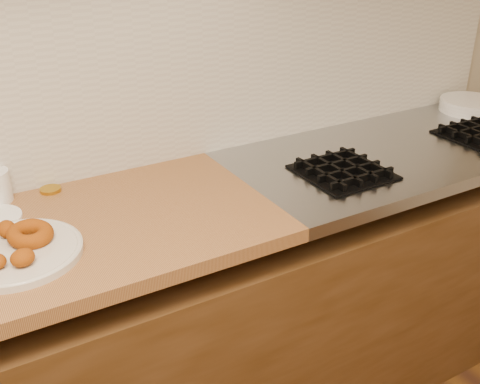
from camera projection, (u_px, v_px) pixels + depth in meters
name	position (u px, v px, depth m)	size (l,w,h in m)	color
wall_back	(30.00, 30.00, 1.50)	(4.00, 0.02, 2.70)	tan
base_cabinet	(104.00, 374.00, 1.69)	(3.60, 0.60, 0.77)	#55361D
stovetop	(405.00, 150.00, 1.99)	(1.30, 0.62, 0.04)	#9EA0A5
backsplash	(39.00, 86.00, 1.56)	(3.60, 0.02, 0.60)	beige
burner_grates	(418.00, 150.00, 1.90)	(0.91, 0.26, 0.03)	black
donut_plate	(17.00, 253.00, 1.32)	(0.31, 0.31, 0.02)	beige
ring_donut	(30.00, 234.00, 1.35)	(0.11, 0.11, 0.04)	#8D470C
brass_jar_lid	(50.00, 190.00, 1.64)	(0.06, 0.06, 0.01)	#B78B20
plate_stack	(471.00, 105.00, 2.31)	(0.25, 0.25, 0.05)	white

